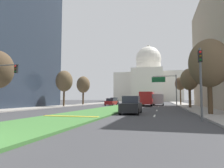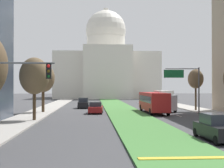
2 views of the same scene
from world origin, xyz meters
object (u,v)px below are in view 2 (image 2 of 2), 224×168
Objects in this scene: sedan_midblock at (96,108)px; city_bus at (153,101)px; overhead_guide_sign at (186,81)px; box_truck_delivery at (164,100)px; street_tree_right_far at (196,79)px; street_tree_left_mid at (34,76)px; capitol_building at (106,67)px; sedan_distant at (83,103)px; traffic_light_near_left at (11,86)px; sedan_lead_stopped at (217,128)px; street_tree_left_far at (43,78)px.

sedan_midblock is 8.36m from city_bus.
overhead_guide_sign is 6.20m from box_truck_delivery.
street_tree_left_mid is at bearing -149.33° from street_tree_right_far.
capitol_building reaches higher than sedan_distant.
traffic_light_near_left reaches higher than sedan_distant.
street_tree_right_far is at bearing 12.20° from sedan_midblock.
sedan_distant is at bearing 138.58° from overhead_guide_sign.
capitol_building is 90.63m from sedan_lead_stopped.
capitol_building is 5.48× the size of box_truck_delivery.
street_tree_left_far reaches higher than sedan_lead_stopped.
sedan_lead_stopped is 23.38m from city_bus.
city_bus is at bearing 64.45° from traffic_light_near_left.
street_tree_left_far is (-11.86, -65.46, -6.00)m from capitol_building.
sedan_distant is 14.98m from box_truck_delivery.
traffic_light_near_left is at bearing -162.48° from sedan_lead_stopped.
overhead_guide_sign reaches higher than box_truck_delivery.
traffic_light_near_left is 36.85m from street_tree_right_far.
street_tree_left_far reaches higher than box_truck_delivery.
street_tree_left_far is 29.51m from sedan_lead_stopped.
capitol_building is 69.35m from overhead_guide_sign.
street_tree_left_mid reaches higher than sedan_lead_stopped.
sedan_distant is (-17.69, 7.88, -4.11)m from street_tree_right_far.
street_tree_right_far is (20.46, 30.62, 1.18)m from traffic_light_near_left.
street_tree_left_far is 18.69m from box_truck_delivery.
street_tree_left_mid is at bearing -98.18° from capitol_building.
traffic_light_near_left is at bearing -83.63° from street_tree_left_mid.
street_tree_left_mid is 26.03m from street_tree_right_far.
sedan_distant is (4.70, 21.16, -4.07)m from street_tree_left_mid.
city_bus is at bearing 34.00° from street_tree_left_mid.
traffic_light_near_left is 28.81m from street_tree_left_far.
street_tree_right_far is at bearing 56.26° from traffic_light_near_left.
street_tree_left_far is 1.65× the size of sedan_midblock.
capitol_building is at bearing 86.37° from sedan_midblock.
street_tree_left_far reaches higher than street_tree_right_far.
sedan_midblock is at bearing -93.63° from capitol_building.
box_truck_delivery reaches higher than sedan_lead_stopped.
overhead_guide_sign reaches higher than traffic_light_near_left.
overhead_guide_sign is 19.90m from sedan_distant.
city_bus is (0.00, 23.37, 0.91)m from sedan_lead_stopped.
overhead_guide_sign is 21.04m from street_tree_left_mid.
traffic_light_near_left is at bearing -94.11° from sedan_distant.
sedan_distant is (-2.09, 11.25, 0.09)m from sedan_midblock.
sedan_lead_stopped is at bearing -95.08° from box_truck_delivery.
sedan_lead_stopped is at bearing 17.52° from traffic_light_near_left.
sedan_lead_stopped is at bearing -73.18° from sedan_distant.
street_tree_right_far is at bearing 59.03° from overhead_guide_sign.
box_truck_delivery is at bearing 63.18° from traffic_light_near_left.
street_tree_left_far is at bearing 94.19° from street_tree_left_mid.
sedan_midblock is 11.23m from box_truck_delivery.
overhead_guide_sign is 5.49m from city_bus.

